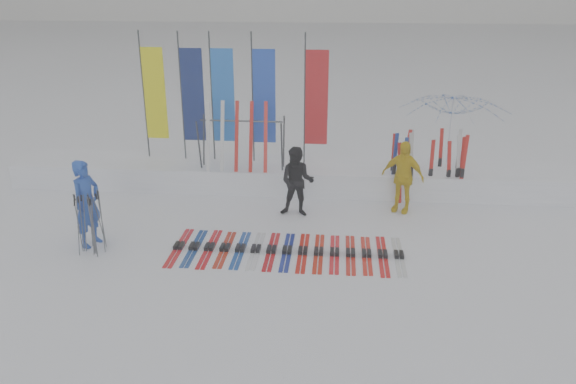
# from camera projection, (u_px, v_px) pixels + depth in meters

# --- Properties ---
(ground) EXTENTS (120.00, 120.00, 0.00)m
(ground) POSITION_uv_depth(u_px,v_px,m) (269.00, 276.00, 10.05)
(ground) COLOR white
(ground) RESTS_ON ground
(snow_bank) EXTENTS (14.00, 1.60, 0.60)m
(snow_bank) POSITION_uv_depth(u_px,v_px,m) (291.00, 175.00, 14.22)
(snow_bank) COLOR white
(snow_bank) RESTS_ON ground
(person_blue) EXTENTS (0.60, 0.74, 1.75)m
(person_blue) POSITION_uv_depth(u_px,v_px,m) (87.00, 203.00, 10.92)
(person_blue) COLOR #1D44AD
(person_blue) RESTS_ON ground
(person_black) EXTENTS (0.81, 0.66, 1.57)m
(person_black) POSITION_uv_depth(u_px,v_px,m) (297.00, 182.00, 12.34)
(person_black) COLOR black
(person_black) RESTS_ON ground
(person_yellow) EXTENTS (1.04, 0.74, 1.64)m
(person_yellow) POSITION_uv_depth(u_px,v_px,m) (403.00, 177.00, 12.55)
(person_yellow) COLOR yellow
(person_yellow) RESTS_ON ground
(tent_canopy) EXTENTS (3.20, 3.24, 2.41)m
(tent_canopy) POSITION_uv_depth(u_px,v_px,m) (450.00, 140.00, 13.94)
(tent_canopy) COLOR white
(tent_canopy) RESTS_ON ground
(ski_row) EXTENTS (4.46, 1.70, 0.07)m
(ski_row) POSITION_uv_depth(u_px,v_px,m) (287.00, 251.00, 10.89)
(ski_row) COLOR red
(ski_row) RESTS_ON ground
(pole_cluster) EXTENTS (0.51, 0.61, 1.25)m
(pole_cluster) POSITION_uv_depth(u_px,v_px,m) (91.00, 223.00, 10.73)
(pole_cluster) COLOR #595B60
(pole_cluster) RESTS_ON ground
(feather_flags) EXTENTS (4.67, 0.22, 3.20)m
(feather_flags) POSITION_uv_depth(u_px,v_px,m) (228.00, 96.00, 13.87)
(feather_flags) COLOR #383A3F
(feather_flags) RESTS_ON ground
(ski_rack) EXTENTS (2.04, 0.80, 1.23)m
(ski_rack) POSITION_uv_depth(u_px,v_px,m) (242.00, 137.00, 13.55)
(ski_rack) COLOR #383A3F
(ski_rack) RESTS_ON ground
(upright_skis) EXTENTS (1.69, 1.06, 1.69)m
(upright_skis) POSITION_uv_depth(u_px,v_px,m) (427.00, 166.00, 13.36)
(upright_skis) COLOR red
(upright_skis) RESTS_ON ground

